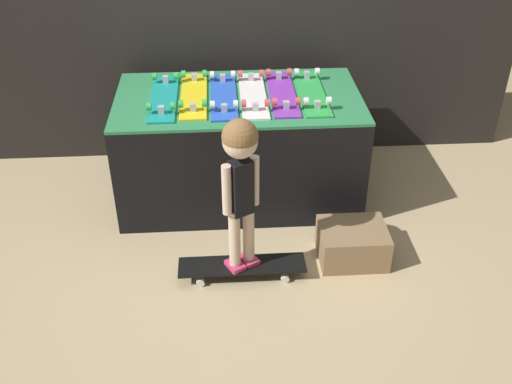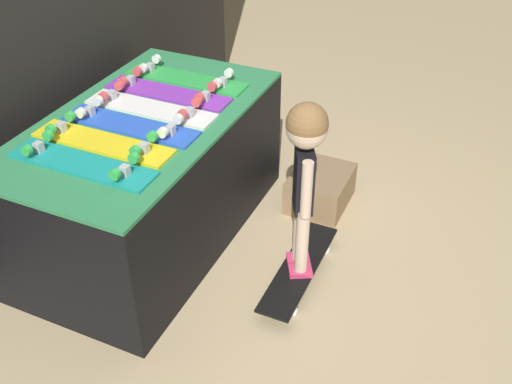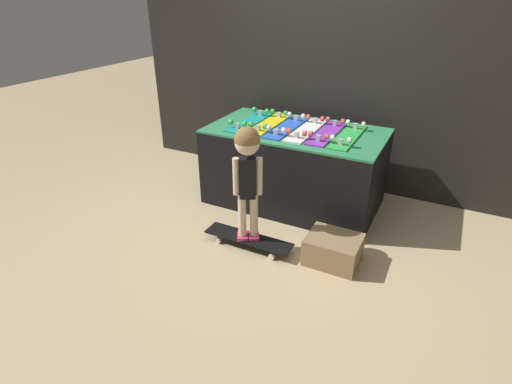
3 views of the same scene
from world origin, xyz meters
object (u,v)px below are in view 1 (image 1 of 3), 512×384
skateboard_blue_on_rack (223,95)px  storage_box (352,243)px  skateboard_purple_on_rack (282,92)px  child (241,168)px  skateboard_teal_on_rack (164,97)px  skateboard_on_floor (242,266)px  skateboard_yellow_on_rack (194,94)px  skateboard_green_on_rack (312,92)px  skateboard_white_on_rack (253,94)px

skateboard_blue_on_rack → storage_box: bearing=-46.0°
skateboard_purple_on_rack → child: size_ratio=0.76×
skateboard_teal_on_rack → skateboard_purple_on_rack: same height
skateboard_on_floor → skateboard_yellow_on_rack: bearing=105.9°
skateboard_purple_on_rack → child: 1.03m
skateboard_yellow_on_rack → skateboard_blue_on_rack: same height
skateboard_green_on_rack → skateboard_on_floor: (-0.54, -0.97, -0.74)m
skateboard_blue_on_rack → skateboard_on_floor: size_ratio=0.96×
skateboard_yellow_on_rack → skateboard_teal_on_rack: bearing=-172.3°
skateboard_teal_on_rack → skateboard_blue_on_rack: (0.41, 0.00, 0.00)m
skateboard_on_floor → skateboard_purple_on_rack: bearing=70.9°
skateboard_yellow_on_rack → skateboard_green_on_rack: same height
skateboard_white_on_rack → storage_box: skateboard_white_on_rack is taller
skateboard_yellow_on_rack → skateboard_on_floor: size_ratio=0.96×
skateboard_white_on_rack → storage_box: bearing=-54.5°
skateboard_white_on_rack → skateboard_green_on_rack: bearing=1.0°
skateboard_teal_on_rack → skateboard_on_floor: 1.30m
skateboard_teal_on_rack → skateboard_purple_on_rack: bearing=1.3°
skateboard_yellow_on_rack → skateboard_blue_on_rack: size_ratio=1.00×
skateboard_teal_on_rack → skateboard_yellow_on_rack: same height
skateboard_on_floor → skateboard_white_on_rack: bearing=82.2°
child → skateboard_green_on_rack: bearing=32.5°
skateboard_yellow_on_rack → skateboard_on_floor: skateboard_yellow_on_rack is taller
skateboard_on_floor → storage_box: bearing=10.2°
skateboard_purple_on_rack → skateboard_green_on_rack: (0.21, -0.01, 0.00)m
skateboard_white_on_rack → skateboard_green_on_rack: 0.41m
skateboard_teal_on_rack → child: (0.49, -0.96, -0.02)m
skateboard_white_on_rack → skateboard_blue_on_rack: bearing=-178.8°
skateboard_blue_on_rack → storage_box: skateboard_blue_on_rack is taller
skateboard_blue_on_rack → skateboard_on_floor: (0.07, -0.96, -0.74)m
skateboard_green_on_rack → child: size_ratio=0.76×
skateboard_white_on_rack → storage_box: 1.24m
skateboard_blue_on_rack → skateboard_teal_on_rack: bearing=-179.8°
skateboard_yellow_on_rack → storage_box: 1.49m
skateboard_white_on_rack → storage_box: size_ratio=1.77×
skateboard_green_on_rack → child: (-0.54, -0.97, -0.02)m
skateboard_yellow_on_rack → skateboard_purple_on_rack: (0.62, -0.01, 0.00)m
skateboard_blue_on_rack → child: (0.07, -0.96, -0.02)m
skateboard_teal_on_rack → skateboard_on_floor: size_ratio=0.96×
skateboard_teal_on_rack → skateboard_white_on_rack: same height
storage_box → skateboard_teal_on_rack: bearing=145.7°
skateboard_purple_on_rack → skateboard_green_on_rack: bearing=-1.6°
skateboard_yellow_on_rack → skateboard_purple_on_rack: size_ratio=1.00×
skateboard_teal_on_rack → skateboard_blue_on_rack: same height
skateboard_on_floor → storage_box: storage_box is taller
skateboard_yellow_on_rack → storage_box: bearing=-40.4°
skateboard_yellow_on_rack → skateboard_white_on_rack: (0.41, -0.02, 0.00)m
skateboard_teal_on_rack → skateboard_yellow_on_rack: (0.21, 0.03, 0.00)m
skateboard_teal_on_rack → skateboard_white_on_rack: (0.62, 0.01, 0.00)m
skateboard_green_on_rack → skateboard_yellow_on_rack: bearing=178.9°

